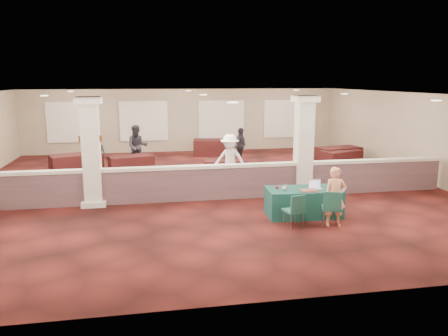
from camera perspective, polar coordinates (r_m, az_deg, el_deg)
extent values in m
plane|color=#4E1713|center=(15.12, -2.62, -2.61)|extent=(16.00, 16.00, 0.00)
cube|color=gray|center=(22.71, -5.35, 6.21)|extent=(16.00, 0.04, 3.20)
cube|color=gray|center=(7.12, 5.87, -5.61)|extent=(16.00, 0.04, 3.20)
cube|color=gray|center=(17.72, 23.98, 3.76)|extent=(0.04, 16.00, 3.20)
cube|color=silver|center=(14.67, -2.73, 9.61)|extent=(16.00, 16.00, 0.02)
cube|color=#50363F|center=(13.56, -1.80, -2.08)|extent=(15.60, 0.20, 1.00)
cube|color=beige|center=(13.44, -1.81, 0.19)|extent=(15.60, 0.28, 0.10)
cube|color=silver|center=(13.30, -16.93, 1.98)|extent=(0.50, 0.50, 3.20)
cube|color=silver|center=(13.62, -16.55, -4.33)|extent=(0.70, 0.70, 0.16)
cube|color=silver|center=(13.15, -17.31, 8.44)|extent=(0.72, 0.72, 0.20)
cube|color=silver|center=(14.09, 10.35, 2.81)|extent=(0.50, 0.50, 3.20)
cube|color=silver|center=(14.39, 10.13, -3.18)|extent=(0.70, 0.70, 0.16)
cube|color=silver|center=(13.94, 10.58, 8.91)|extent=(0.72, 0.72, 0.20)
cylinder|color=brown|center=(13.28, -18.23, 3.64)|extent=(0.12, 0.12, 0.18)
cylinder|color=white|center=(13.28, -18.23, 3.64)|extent=(0.09, 0.09, 0.10)
cylinder|color=brown|center=(13.21, -15.82, 3.74)|extent=(0.12, 0.12, 0.18)
cylinder|color=white|center=(13.21, -15.82, 3.74)|extent=(0.09, 0.09, 0.10)
cube|color=#103D35|center=(12.18, 10.33, -4.42)|extent=(2.04, 1.11, 0.76)
cube|color=#1E5950|center=(11.51, 13.85, -5.12)|extent=(0.60, 0.60, 0.06)
cube|color=#1E5950|center=(11.24, 13.98, -4.18)|extent=(0.44, 0.20, 0.45)
cylinder|color=slate|center=(11.39, 12.87, -6.55)|extent=(0.03, 0.03, 0.43)
cylinder|color=slate|center=(11.41, 14.82, -6.60)|extent=(0.03, 0.03, 0.43)
cylinder|color=slate|center=(11.76, 12.79, -5.97)|extent=(0.03, 0.03, 0.43)
cylinder|color=slate|center=(11.78, 14.68, -6.02)|extent=(0.03, 0.03, 0.43)
cube|color=#1E5950|center=(11.23, 9.06, -5.52)|extent=(0.53, 0.53, 0.06)
cube|color=#1E5950|center=(11.00, 9.66, -4.61)|extent=(0.42, 0.14, 0.42)
cylinder|color=slate|center=(11.06, 8.73, -7.01)|extent=(0.03, 0.03, 0.40)
cylinder|color=slate|center=(11.25, 10.30, -6.74)|extent=(0.03, 0.03, 0.40)
cylinder|color=slate|center=(11.35, 7.76, -6.50)|extent=(0.03, 0.03, 0.40)
cylinder|color=slate|center=(11.53, 9.30, -6.25)|extent=(0.03, 0.03, 0.40)
imported|color=#E69364|center=(11.44, 14.32, -3.67)|extent=(0.60, 0.45, 1.53)
cube|color=black|center=(17.86, -12.01, 0.49)|extent=(1.87, 1.28, 0.69)
cube|color=black|center=(16.78, 0.19, -0.03)|extent=(1.66, 0.92, 0.65)
cube|color=black|center=(19.28, 15.02, 1.18)|extent=(1.95, 1.42, 0.71)
cube|color=black|center=(18.25, -18.73, 0.51)|extent=(2.15, 1.62, 0.78)
cube|color=black|center=(21.54, -1.45, 2.72)|extent=(2.02, 1.19, 0.78)
cube|color=black|center=(19.87, 14.75, 1.57)|extent=(2.04, 1.32, 0.76)
imported|color=black|center=(18.75, -11.25, 2.76)|extent=(0.88, 0.50, 1.81)
imported|color=white|center=(15.39, 0.75, 1.09)|extent=(1.27, 1.00, 1.80)
imported|color=black|center=(19.29, 2.15, 2.92)|extent=(0.93, 1.02, 1.60)
imported|color=black|center=(18.38, -16.25, 1.92)|extent=(0.85, 0.63, 1.53)
cube|color=silver|center=(12.13, 11.89, -2.64)|extent=(0.36, 0.26, 0.02)
cube|color=silver|center=(12.21, 11.73, -1.94)|extent=(0.35, 0.03, 0.23)
cube|color=silver|center=(12.21, 11.74, -2.02)|extent=(0.31, 0.02, 0.20)
cube|color=#B43E1C|center=(11.85, 11.01, -2.90)|extent=(0.44, 0.34, 0.03)
sphere|color=beige|center=(11.81, 7.88, -2.64)|extent=(0.12, 0.12, 0.12)
sphere|color=#5A1216|center=(11.93, 6.96, -2.50)|extent=(0.10, 0.10, 0.10)
sphere|color=#4B4B50|center=(12.06, 8.09, -2.37)|extent=(0.11, 0.11, 0.11)
cube|color=red|center=(12.03, 13.91, -2.86)|extent=(0.13, 0.04, 0.01)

